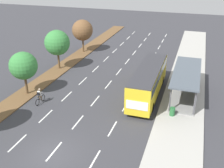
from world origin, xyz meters
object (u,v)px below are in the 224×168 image
object	(u,v)px
median_tree_second	(23,66)
bus	(149,79)
median_tree_fourth	(82,30)
trash_bin	(172,112)
cyclist	(40,97)
bus_shelter	(188,81)
median_tree_third	(57,43)

from	to	relation	value
median_tree_second	bus	bearing A→B (deg)	17.10
median_tree_fourth	trash_bin	size ratio (longest dim) A/B	6.34
bus	median_tree_fourth	size ratio (longest dim) A/B	2.10
median_tree_second	median_tree_fourth	distance (m)	16.68
cyclist	median_tree_fourth	world-z (taller)	median_tree_fourth
bus	trash_bin	bearing A→B (deg)	-50.16
median_tree_fourth	median_tree_second	bearing A→B (deg)	-89.04
bus	cyclist	distance (m)	12.12
median_tree_second	bus_shelter	bearing A→B (deg)	17.07
median_tree_third	trash_bin	bearing A→B (deg)	-25.56
median_tree_second	median_tree_fourth	world-z (taller)	median_tree_fourth
median_tree_fourth	cyclist	bearing A→B (deg)	-80.97
median_tree_fourth	trash_bin	distance (m)	23.71
cyclist	median_tree_fourth	size ratio (longest dim) A/B	0.34
bus	trash_bin	world-z (taller)	bus
bus_shelter	median_tree_fourth	xyz separation A→B (m)	(-17.88, 11.28, 1.90)
median_tree_third	trash_bin	xyz separation A→B (m)	(16.89, -8.08, -3.30)
cyclist	median_tree_fourth	bearing A→B (deg)	99.03
bus	median_tree_third	world-z (taller)	median_tree_third
bus_shelter	median_tree_fourth	bearing A→B (deg)	147.76
bus	median_tree_fourth	xyz separation A→B (m)	(-13.60, 12.58, 1.71)
median_tree_fourth	bus_shelter	bearing A→B (deg)	-32.24
bus	median_tree_second	distance (m)	14.02
bus_shelter	bus	xyz separation A→B (m)	(-4.28, -1.31, 0.20)
bus_shelter	trash_bin	size ratio (longest dim) A/B	11.61
cyclist	median_tree_third	world-z (taller)	median_tree_third
trash_bin	median_tree_third	bearing A→B (deg)	154.44
median_tree_third	median_tree_second	bearing A→B (deg)	-87.51
bus_shelter	median_tree_third	world-z (taller)	median_tree_third
trash_bin	bus	bearing A→B (deg)	129.84
median_tree_second	median_tree_fourth	bearing A→B (deg)	90.96
bus_shelter	median_tree_second	distance (m)	18.49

